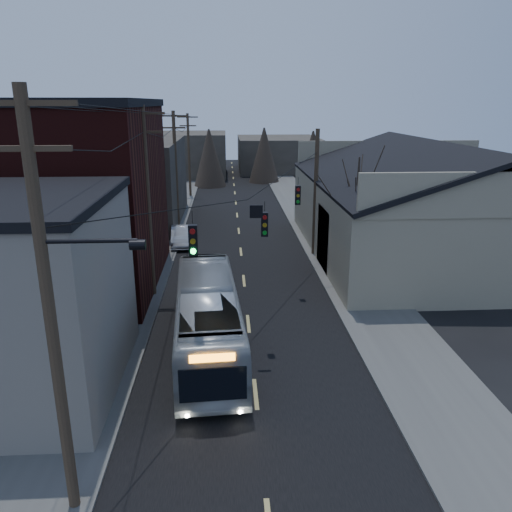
# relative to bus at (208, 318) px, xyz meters

# --- Properties ---
(road_surface) EXTENTS (9.00, 110.00, 0.02)m
(road_surface) POSITION_rel_bus_xyz_m (1.80, 18.50, -1.48)
(road_surface) COLOR black
(road_surface) RESTS_ON ground
(sidewalk_left) EXTENTS (4.00, 110.00, 0.12)m
(sidewalk_left) POSITION_rel_bus_xyz_m (-4.70, 18.50, -1.43)
(sidewalk_left) COLOR #474744
(sidewalk_left) RESTS_ON ground
(sidewalk_right) EXTENTS (4.00, 110.00, 0.12)m
(sidewalk_right) POSITION_rel_bus_xyz_m (8.30, 18.50, -1.43)
(sidewalk_right) COLOR #474744
(sidewalk_right) RESTS_ON ground
(building_brick) EXTENTS (10.00, 12.00, 10.00)m
(building_brick) POSITION_rel_bus_xyz_m (-8.20, 8.50, 3.51)
(building_brick) COLOR black
(building_brick) RESTS_ON ground
(building_left_far) EXTENTS (9.00, 14.00, 7.00)m
(building_left_far) POSITION_rel_bus_xyz_m (-7.70, 24.50, 2.01)
(building_left_far) COLOR #322E28
(building_left_far) RESTS_ON ground
(warehouse) EXTENTS (16.16, 20.60, 7.73)m
(warehouse) POSITION_rel_bus_xyz_m (14.80, 13.50, 1.21)
(warehouse) COLOR gray
(warehouse) RESTS_ON ground
(building_far_left) EXTENTS (10.00, 12.00, 6.00)m
(building_far_left) POSITION_rel_bus_xyz_m (-4.20, 53.50, 1.51)
(building_far_left) COLOR #322E28
(building_far_left) RESTS_ON ground
(building_far_right) EXTENTS (12.00, 14.00, 5.00)m
(building_far_right) POSITION_rel_bus_xyz_m (8.80, 58.50, 1.01)
(building_far_right) COLOR #322E28
(building_far_right) RESTS_ON ground
(bare_tree) EXTENTS (0.40, 0.40, 7.20)m
(bare_tree) POSITION_rel_bus_xyz_m (8.30, 8.50, 2.11)
(bare_tree) COLOR black
(bare_tree) RESTS_ON ground
(utility_lines) EXTENTS (11.24, 45.28, 10.50)m
(utility_lines) POSITION_rel_bus_xyz_m (-1.31, 12.64, 3.47)
(utility_lines) COLOR #382B1E
(utility_lines) RESTS_ON ground
(bus) EXTENTS (3.19, 10.83, 2.98)m
(bus) POSITION_rel_bus_xyz_m (0.00, 0.00, 0.00)
(bus) COLOR #9DA3A8
(bus) RESTS_ON ground
(parked_car) EXTENTS (1.74, 4.29, 1.38)m
(parked_car) POSITION_rel_bus_xyz_m (-2.50, 16.50, -0.80)
(parked_car) COLOR #A8ABB0
(parked_car) RESTS_ON ground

